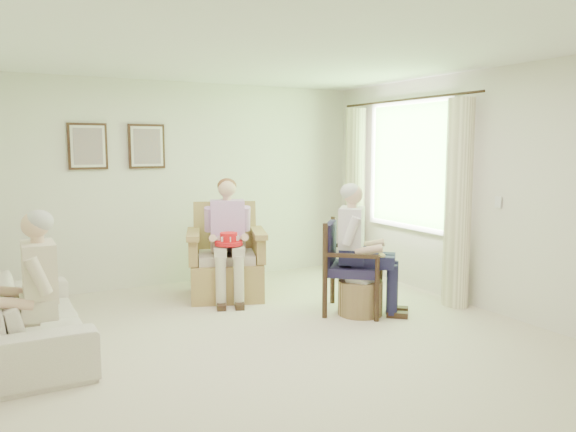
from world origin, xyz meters
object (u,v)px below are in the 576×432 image
object	(u,v)px
person_dark	(358,240)
red_hat	(229,240)
sofa	(32,317)
person_wicker	(230,230)
hatbox	(361,289)
wood_armchair	(349,262)
wicker_armchair	(225,267)
person_sofa	(35,284)

from	to	relation	value
person_dark	red_hat	bearing A→B (deg)	87.36
sofa	person_dark	xyz separation A→B (m)	(3.14, -0.46, 0.50)
sofa	person_wicker	bearing A→B (deg)	-71.29
hatbox	red_hat	bearing A→B (deg)	135.45
wood_armchair	person_wicker	xyz separation A→B (m)	(-0.97, 1.04, 0.29)
red_hat	person_dark	bearing A→B (deg)	-43.66
red_hat	hatbox	world-z (taller)	red_hat
wicker_armchair	red_hat	xyz separation A→B (m)	(-0.09, -0.33, 0.38)
wicker_armchair	person_dark	xyz separation A→B (m)	(0.97, -1.34, 0.45)
wicker_armchair	sofa	xyz separation A→B (m)	(-2.17, -0.88, -0.06)
person_sofa	hatbox	size ratio (longest dim) A/B	1.81
wicker_armchair	person_dark	world-z (taller)	person_dark
wood_armchair	person_sofa	size ratio (longest dim) A/B	0.77
wood_armchair	person_wicker	size ratio (longest dim) A/B	0.70
wood_armchair	sofa	size ratio (longest dim) A/B	0.48
wicker_armchair	person_wicker	bearing A→B (deg)	-70.20
sofa	person_wicker	size ratio (longest dim) A/B	1.47
wood_armchair	wicker_armchair	bearing A→B (deg)	80.37
red_hat	wicker_armchair	bearing A→B (deg)	75.21
wicker_armchair	hatbox	size ratio (longest dim) A/B	1.60
person_dark	hatbox	world-z (taller)	person_dark
person_dark	person_sofa	world-z (taller)	person_dark
wood_armchair	person_sofa	bearing A→B (deg)	135.28
person_sofa	sofa	bearing A→B (deg)	-179.10
wood_armchair	sofa	world-z (taller)	wood_armchair
sofa	person_sofa	size ratio (longest dim) A/B	1.62
wood_armchair	red_hat	size ratio (longest dim) A/B	3.09
person_wicker	hatbox	xyz separation A→B (m)	(0.98, -1.24, -0.55)
person_wicker	hatbox	bearing A→B (deg)	-31.87
person_dark	hatbox	distance (m)	0.53
person_wicker	person_sofa	size ratio (longest dim) A/B	1.10
sofa	person_wicker	xyz separation A→B (m)	(2.17, 0.73, 0.52)
wood_armchair	hatbox	xyz separation A→B (m)	(0.01, -0.20, -0.26)
wicker_armchair	sofa	bearing A→B (deg)	-138.11
person_dark	red_hat	world-z (taller)	person_dark
red_hat	hatbox	distance (m)	1.57
wicker_armchair	sofa	size ratio (longest dim) A/B	0.54
wicker_armchair	wood_armchair	world-z (taller)	wicker_armchair
person_sofa	person_wicker	bearing A→B (deg)	121.23
wicker_armchair	wood_armchair	bearing A→B (deg)	-30.85
person_wicker	person_dark	size ratio (longest dim) A/B	1.01
wicker_armchair	hatbox	distance (m)	1.70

